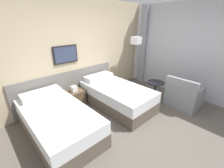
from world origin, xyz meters
TOP-DOWN VIEW (x-y plane):
  - ground_plane at (0.00, 0.00)m, footprint 16.00×16.00m
  - wall_headboard at (-0.03, 2.03)m, footprint 10.00×0.10m
  - wall_window at (2.42, -0.14)m, footprint 0.21×4.50m
  - bed_near_door at (-1.27, 0.98)m, footprint 1.06×1.99m
  - bed_near_window at (0.36, 0.98)m, footprint 1.06×1.99m
  - nightstand at (-0.46, 1.73)m, footprint 0.47×0.38m
  - floor_lamp at (1.71, 1.47)m, footprint 0.25×0.25m
  - side_table at (1.38, 0.43)m, footprint 0.47×0.47m
  - armchair at (1.66, -0.27)m, footprint 0.73×0.79m

SIDE VIEW (x-z plane):
  - ground_plane at x=0.00m, z-range 0.00..0.00m
  - nightstand at x=-0.46m, z-range -0.06..0.50m
  - armchair at x=1.66m, z-range -0.15..0.69m
  - bed_near_door at x=-1.27m, z-range -0.06..0.64m
  - bed_near_window at x=0.36m, z-range -0.06..0.64m
  - side_table at x=1.38m, z-range 0.11..0.67m
  - wall_headboard at x=-0.03m, z-range -0.05..2.65m
  - wall_window at x=2.42m, z-range -0.01..2.69m
  - floor_lamp at x=1.71m, z-range 0.59..2.28m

